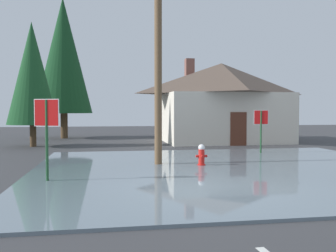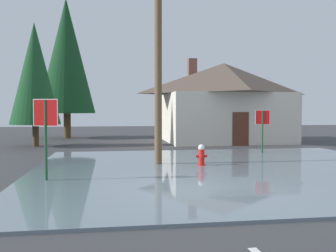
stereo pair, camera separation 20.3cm
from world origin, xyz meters
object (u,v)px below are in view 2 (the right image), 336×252
at_px(pine_tree_mid_left, 66,56).
at_px(stop_sign_far, 262,123).
at_px(utility_pole, 158,48).
at_px(house, 224,101).
at_px(stop_sign_near, 46,123).
at_px(fire_hydrant, 201,156).
at_px(pine_tree_tall_left, 35,74).

bearing_deg(pine_tree_mid_left, stop_sign_far, -49.21).
distance_m(utility_pole, house, 12.07).
bearing_deg(utility_pole, stop_sign_near, -142.63).
xyz_separation_m(fire_hydrant, pine_tree_mid_left, (-6.67, 15.48, 5.79)).
bearing_deg(pine_tree_tall_left, pine_tree_mid_left, 80.86).
relative_size(stop_sign_far, house, 0.25).
height_order(utility_pole, house, utility_pole).
height_order(house, pine_tree_tall_left, pine_tree_tall_left).
bearing_deg(stop_sign_near, utility_pole, 37.37).
bearing_deg(fire_hydrant, stop_sign_near, -156.78).
xyz_separation_m(house, pine_tree_mid_left, (-10.90, 4.47, 3.45)).
relative_size(fire_hydrant, house, 0.10).
xyz_separation_m(utility_pole, stop_sign_far, (5.32, 2.82, -2.95)).
distance_m(stop_sign_far, pine_tree_mid_left, 16.68).
distance_m(fire_hydrant, pine_tree_tall_left, 12.51).
xyz_separation_m(pine_tree_tall_left, pine_tree_mid_left, (1.03, 6.39, 1.97)).
bearing_deg(stop_sign_near, fire_hydrant, 23.22).
xyz_separation_m(utility_pole, pine_tree_mid_left, (-5.13, 14.93, 1.76)).
bearing_deg(fire_hydrant, utility_pole, 160.50).
bearing_deg(utility_pole, pine_tree_mid_left, 108.97).
bearing_deg(utility_pole, fire_hydrant, -19.50).
bearing_deg(utility_pole, house, 61.16).
xyz_separation_m(stop_sign_near, house, (9.37, 13.22, 1.00)).
bearing_deg(pine_tree_mid_left, utility_pole, -71.03).
bearing_deg(pine_tree_mid_left, pine_tree_tall_left, -99.14).
xyz_separation_m(stop_sign_far, house, (0.44, 7.65, 1.25)).
height_order(stop_sign_near, pine_tree_mid_left, pine_tree_mid_left).
xyz_separation_m(stop_sign_near, pine_tree_mid_left, (-1.52, 17.69, 4.46)).
height_order(utility_pole, pine_tree_tall_left, utility_pole).
xyz_separation_m(utility_pole, house, (5.76, 10.46, -1.70)).
bearing_deg(stop_sign_near, pine_tree_mid_left, 94.93).
xyz_separation_m(stop_sign_near, stop_sign_far, (8.93, 5.57, -0.25)).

